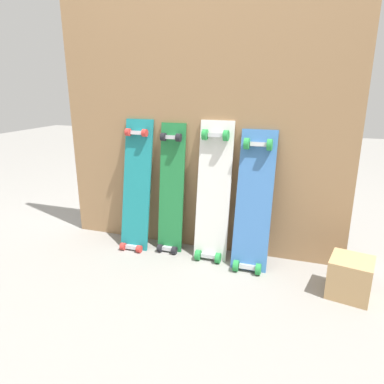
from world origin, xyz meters
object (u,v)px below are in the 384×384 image
skateboard_white (213,196)px  skateboard_green (171,194)px  skateboard_blue (253,206)px  skateboard_teal (136,191)px  wooden_crate (350,277)px

skateboard_white → skateboard_green: bearing=177.0°
skateboard_white → skateboard_blue: bearing=-7.7°
skateboard_green → skateboard_blue: skateboard_green is taller
skateboard_teal → skateboard_white: bearing=1.5°
skateboard_teal → skateboard_white: size_ratio=1.00×
skateboard_green → wooden_crate: skateboard_green is taller
skateboard_teal → skateboard_blue: skateboard_teal is taller
skateboard_teal → wooden_crate: bearing=-8.6°
skateboard_teal → skateboard_blue: bearing=-1.6°
skateboard_teal → skateboard_green: 0.24m
skateboard_white → wooden_crate: (0.80, -0.21, -0.29)m
skateboard_green → skateboard_white: size_ratio=0.98×
skateboard_blue → skateboard_teal: bearing=178.4°
skateboard_teal → skateboard_white: (0.52, 0.01, 0.01)m
skateboard_teal → skateboard_green: skateboard_teal is taller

